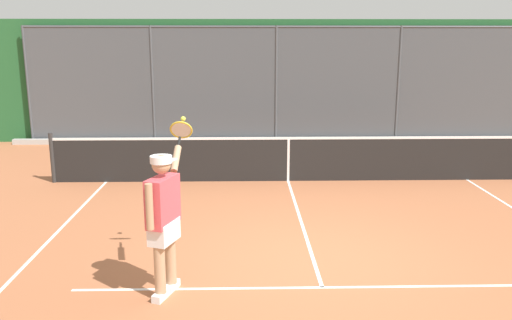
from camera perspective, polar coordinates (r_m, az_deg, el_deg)
name	(u,v)px	position (r m, az deg, el deg)	size (l,w,h in m)	color
ground_plane	(313,260)	(7.43, 6.23, -10.72)	(60.00, 60.00, 0.00)	#A8603D
court_line_markings	(326,299)	(6.42, 7.57, -14.67)	(7.87, 9.22, 0.01)	white
fence_backdrop	(275,81)	(16.19, 2.04, 8.56)	(17.39, 1.37, 3.57)	#474C51
tennis_net	(288,158)	(11.30, 3.51, 0.16)	(10.11, 0.09, 1.07)	#2D2D2D
tennis_player	(164,214)	(6.21, -9.94, -5.75)	(0.47, 1.41, 1.99)	silver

